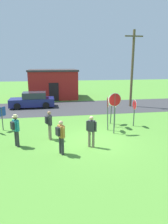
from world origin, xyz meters
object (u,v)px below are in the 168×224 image
at_px(stop_sign_low_front, 134,109).
at_px(stop_sign_tallest, 115,106).
at_px(stop_sign_rear_left, 108,108).
at_px(person_with_sunhat, 49,123).
at_px(person_in_blue, 16,128).
at_px(stop_sign_rear_right, 115,106).
at_px(utility_pole, 132,68).
at_px(parked_car_on_street, 33,100).
at_px(info_panel_leftmost, 2,115).
at_px(person_near_signs, 91,130).
at_px(stop_sign_nearest, 111,105).
at_px(person_holding_notes, 61,135).

bearing_deg(stop_sign_low_front, stop_sign_tallest, -179.82).
height_order(stop_sign_rear_left, person_with_sunhat, stop_sign_rear_left).
bearing_deg(person_in_blue, stop_sign_low_front, 17.16).
bearing_deg(person_in_blue, stop_sign_rear_left, 17.97).
bearing_deg(stop_sign_rear_right, stop_sign_low_front, 33.81).
bearing_deg(utility_pole, parked_car_on_street, 173.24).
xyz_separation_m(parked_car_on_street, stop_sign_tallest, (6.01, -7.52, 0.80)).
bearing_deg(person_with_sunhat, person_in_blue, -156.89).
bearing_deg(info_panel_leftmost, person_in_blue, -66.00).
bearing_deg(person_in_blue, person_with_sunhat, 23.11).
height_order(stop_sign_rear_right, info_panel_leftmost, stop_sign_rear_right).
bearing_deg(person_near_signs, person_in_blue, 169.14).
bearing_deg(parked_car_on_street, stop_sign_rear_right, -57.50).
height_order(stop_sign_nearest, person_with_sunhat, stop_sign_nearest).
xyz_separation_m(stop_sign_nearest, person_with_sunhat, (-4.41, -2.37, -0.40)).
distance_m(parked_car_on_street, person_holding_notes, 11.38).
relative_size(utility_pole, person_near_signs, 4.36).
height_order(stop_sign_tallest, person_in_blue, stop_sign_tallest).
height_order(stop_sign_nearest, person_near_signs, stop_sign_nearest).
bearing_deg(stop_sign_tallest, person_with_sunhat, -160.25).
bearing_deg(person_in_blue, stop_sign_rear_right, 10.92).
distance_m(utility_pole, stop_sign_low_front, 7.27).
relative_size(stop_sign_rear_right, person_holding_notes, 1.52).
bearing_deg(stop_sign_tallest, stop_sign_rear_left, -140.89).
xyz_separation_m(stop_sign_tallest, person_with_sunhat, (-4.42, -1.59, -0.51)).
xyz_separation_m(utility_pole, person_with_sunhat, (-8.19, -7.95, -2.88)).
bearing_deg(person_holding_notes, person_with_sunhat, 104.56).
height_order(stop_sign_rear_right, person_with_sunhat, stop_sign_rear_right).
bearing_deg(stop_sign_tallest, utility_pole, 59.37).
height_order(stop_sign_rear_right, stop_sign_low_front, stop_sign_rear_right).
xyz_separation_m(utility_pole, person_near_signs, (-6.04, -9.43, -2.91)).
xyz_separation_m(stop_sign_tallest, info_panel_leftmost, (-7.44, 0.57, -0.42)).
height_order(parked_car_on_street, person_with_sunhat, person_with_sunhat).
xyz_separation_m(parked_car_on_street, stop_sign_nearest, (6.00, -6.74, 0.69)).
height_order(stop_sign_tallest, stop_sign_low_front, stop_sign_tallest).
distance_m(stop_sign_rear_left, stop_sign_rear_right, 0.76).
distance_m(stop_sign_low_front, info_panel_leftmost, 8.85).
bearing_deg(stop_sign_rear_right, utility_pole, 60.98).
distance_m(utility_pole, person_holding_notes, 12.93).
distance_m(stop_sign_low_front, person_near_signs, 4.79).
relative_size(stop_sign_rear_right, person_with_sunhat, 1.52).
bearing_deg(person_holding_notes, stop_sign_tallest, 43.29).
bearing_deg(info_panel_leftmost, stop_sign_nearest, 1.65).
height_order(parked_car_on_street, stop_sign_rear_left, stop_sign_rear_left).
height_order(stop_sign_rear_left, person_in_blue, stop_sign_rear_left).
xyz_separation_m(stop_sign_nearest, info_panel_leftmost, (-7.42, -0.21, -0.31)).
distance_m(person_near_signs, info_panel_leftmost, 6.32).
height_order(stop_sign_tallest, person_holding_notes, stop_sign_tallest).
height_order(stop_sign_rear_right, person_holding_notes, stop_sign_rear_right).
height_order(stop_sign_tallest, stop_sign_rear_right, stop_sign_rear_right).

